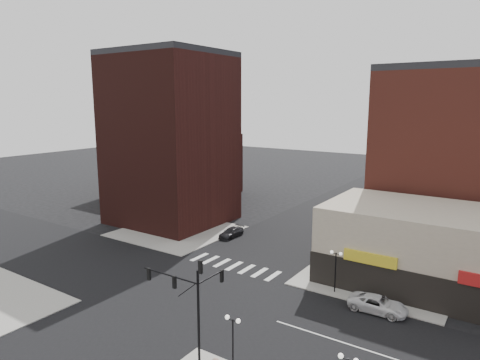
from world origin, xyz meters
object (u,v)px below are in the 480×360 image
Objects in this scene: street_lamp_se_a at (233,330)px; street_lamp_ne at (336,261)px; white_suv at (378,304)px; traffic_signal at (191,293)px; dark_sedan_north at (231,233)px.

street_lamp_ne is (1.00, 16.00, 0.00)m from street_lamp_se_a.
street_lamp_ne is at bearing 86.42° from street_lamp_se_a.
traffic_signal is at bearing 145.79° from white_suv.
street_lamp_se_a is 1.00× the size of street_lamp_ne.
street_lamp_ne is 5.51m from white_suv.
street_lamp_se_a and street_lamp_ne have the same top height.
street_lamp_ne reaches higher than dark_sedan_north.
white_suv is at bearing -17.94° from street_lamp_ne.
white_suv is at bearing 68.77° from street_lamp_se_a.
white_suv is (9.40, 14.33, -4.25)m from traffic_signal.
street_lamp_se_a is 16.03m from street_lamp_ne.
dark_sedan_north is (-13.74, 24.58, -4.33)m from traffic_signal.
street_lamp_ne is 20.64m from dark_sedan_north.
traffic_signal is 28.49m from dark_sedan_north.
street_lamp_ne is at bearing 73.25° from traffic_signal.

